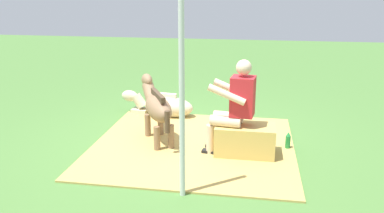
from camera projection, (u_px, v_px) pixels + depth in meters
ground_plane at (182, 140)px, 5.76m from camera, size 24.00×24.00×0.00m
hay_patch at (193, 145)px, 5.55m from camera, size 2.83×2.70×0.02m
hay_bale at (245, 140)px, 5.18m from camera, size 0.79×0.44×0.42m
person_seated at (234, 104)px, 5.07m from camera, size 0.69×0.47×1.30m
pony_standing at (157, 106)px, 5.58m from camera, size 0.81×1.22×0.89m
pony_lying at (163, 106)px, 6.79m from camera, size 1.36×0.51×0.42m
soda_bottle at (288, 141)px, 5.39m from camera, size 0.07×0.07×0.26m
tent_pole_left at (182, 96)px, 3.91m from camera, size 0.06×0.06×2.23m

